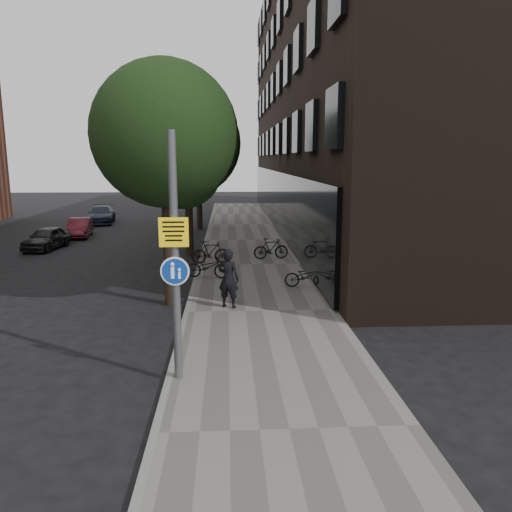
{
  "coord_description": "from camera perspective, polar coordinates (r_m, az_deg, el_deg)",
  "views": [
    {
      "loc": [
        -0.75,
        -10.96,
        4.58
      ],
      "look_at": [
        0.0,
        2.23,
        2.0
      ],
      "focal_mm": 35.0,
      "sensor_mm": 36.0,
      "label": 1
    }
  ],
  "objects": [
    {
      "name": "parked_car_mid",
      "position": [
        31.46,
        -19.49,
        3.07
      ],
      "size": [
        1.6,
        3.48,
        1.11
      ],
      "primitive_type": "imported",
      "rotation": [
        0.0,
        0.0,
        0.13
      ],
      "color": "#561820",
      "rests_on": "ground"
    },
    {
      "name": "parked_car_near",
      "position": [
        27.77,
        -22.82,
        1.9
      ],
      "size": [
        1.81,
        3.54,
        1.15
      ],
      "primitive_type": "imported",
      "rotation": [
        0.0,
        0.0,
        -0.14
      ],
      "color": "black",
      "rests_on": "ground"
    },
    {
      "name": "street_tree_near",
      "position": [
        15.71,
        -10.02,
        12.82
      ],
      "size": [
        4.4,
        4.4,
        7.5
      ],
      "color": "black",
      "rests_on": "ground"
    },
    {
      "name": "pedestrian",
      "position": [
        15.11,
        -3.18,
        -2.58
      ],
      "size": [
        0.77,
        0.64,
        1.81
      ],
      "primitive_type": "imported",
      "rotation": [
        0.0,
        0.0,
        2.77
      ],
      "color": "black",
      "rests_on": "sidewalk"
    },
    {
      "name": "parked_bike_facade_near",
      "position": [
        17.66,
        5.79,
        -2.29
      ],
      "size": [
        1.58,
        0.69,
        0.8
      ],
      "primitive_type": "imported",
      "rotation": [
        0.0,
        0.0,
        1.47
      ],
      "color": "black",
      "rests_on": "sidewalk"
    },
    {
      "name": "parked_bike_curb_far",
      "position": [
        21.63,
        -5.24,
        0.44
      ],
      "size": [
        1.68,
        0.62,
        0.99
      ],
      "primitive_type": "imported",
      "rotation": [
        0.0,
        0.0,
        1.67
      ],
      "color": "black",
      "rests_on": "sidewalk"
    },
    {
      "name": "street_tree_mid",
      "position": [
        24.17,
        -7.66,
        12.22
      ],
      "size": [
        5.0,
        5.0,
        7.8
      ],
      "color": "black",
      "rests_on": "ground"
    },
    {
      "name": "curb_edge",
      "position": [
        21.47,
        -6.53,
        -1.16
      ],
      "size": [
        0.15,
        60.0,
        0.13
      ],
      "primitive_type": "cube",
      "color": "slate",
      "rests_on": "ground"
    },
    {
      "name": "signpost",
      "position": [
        10.01,
        -9.23,
        -0.23
      ],
      "size": [
        0.58,
        0.17,
        5.0
      ],
      "rotation": [
        0.0,
        0.0,
        -0.02
      ],
      "color": "#595B5E",
      "rests_on": "sidewalk"
    },
    {
      "name": "street_tree_far",
      "position": [
        33.15,
        -6.48,
        11.91
      ],
      "size": [
        5.0,
        5.0,
        7.8
      ],
      "color": "black",
      "rests_on": "ground"
    },
    {
      "name": "ground",
      "position": [
        11.9,
        0.61,
        -11.59
      ],
      "size": [
        120.0,
        120.0,
        0.0
      ],
      "primitive_type": "plane",
      "color": "black",
      "rests_on": "ground"
    },
    {
      "name": "parked_bike_facade_far",
      "position": [
        22.52,
        1.72,
        0.86
      ],
      "size": [
        1.62,
        0.66,
        0.95
      ],
      "primitive_type": "imported",
      "rotation": [
        0.0,
        0.0,
        1.71
      ],
      "color": "black",
      "rests_on": "sidewalk"
    },
    {
      "name": "parked_car_far",
      "position": [
        37.82,
        -17.25,
        4.55
      ],
      "size": [
        2.3,
        4.45,
        1.24
      ],
      "primitive_type": "imported",
      "rotation": [
        0.0,
        0.0,
        0.14
      ],
      "color": "#1C2333",
      "rests_on": "ground"
    },
    {
      "name": "sidewalk",
      "position": [
        21.46,
        -0.52,
        -1.1
      ],
      "size": [
        4.5,
        60.0,
        0.12
      ],
      "primitive_type": "cube",
      "color": "slate",
      "rests_on": "ground"
    },
    {
      "name": "building_right_dark_brick",
      "position": [
        34.51,
        12.97,
        18.14
      ],
      "size": [
        12.0,
        40.0,
        18.0
      ],
      "primitive_type": "cube",
      "color": "black",
      "rests_on": "ground"
    },
    {
      "name": "parked_bike_curb_near",
      "position": [
        19.04,
        -5.57,
        -1.23
      ],
      "size": [
        1.71,
        0.93,
        0.85
      ],
      "primitive_type": "imported",
      "rotation": [
        0.0,
        0.0,
        1.34
      ],
      "color": "black",
      "rests_on": "sidewalk"
    }
  ]
}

